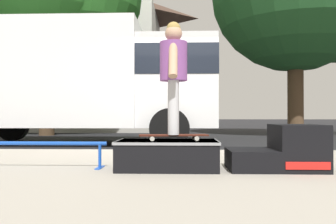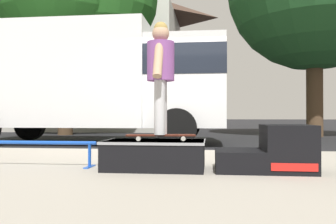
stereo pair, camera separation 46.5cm
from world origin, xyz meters
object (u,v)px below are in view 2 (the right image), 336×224
object	(u,v)px
skater_kid	(161,68)
grind_rail	(35,147)
kicker_ramp	(272,152)
skateboard	(161,135)
skate_box	(155,153)
box_truck	(93,79)

from	to	relation	value
skater_kid	grind_rail	bearing A→B (deg)	177.24
kicker_ramp	skateboard	world-z (taller)	kicker_ramp
skate_box	kicker_ramp	bearing A→B (deg)	-0.02
skate_box	box_truck	size ratio (longest dim) A/B	0.17
skate_box	box_truck	world-z (taller)	box_truck
kicker_ramp	skateboard	xyz separation A→B (m)	(-1.24, -0.03, 0.17)
skate_box	grind_rail	xyz separation A→B (m)	(-1.48, 0.04, 0.06)
kicker_ramp	skater_kid	distance (m)	1.56
kicker_ramp	skateboard	size ratio (longest dim) A/B	1.30
kicker_ramp	grind_rail	distance (m)	2.79
skateboard	box_truck	xyz separation A→B (m)	(-2.50, 5.08, 1.20)
kicker_ramp	skater_kid	bearing A→B (deg)	-178.62
kicker_ramp	box_truck	xyz separation A→B (m)	(-3.74, 5.05, 1.37)
skate_box	kicker_ramp	distance (m)	1.31
grind_rail	skater_kid	world-z (taller)	skater_kid
skate_box	skater_kid	distance (m)	0.98
grind_rail	skater_kid	bearing A→B (deg)	-2.76
grind_rail	skate_box	bearing A→B (deg)	-1.72
skater_kid	box_truck	bearing A→B (deg)	116.22
box_truck	skateboard	bearing A→B (deg)	-63.78
grind_rail	kicker_ramp	bearing A→B (deg)	-0.92
grind_rail	skateboard	size ratio (longest dim) A/B	1.92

